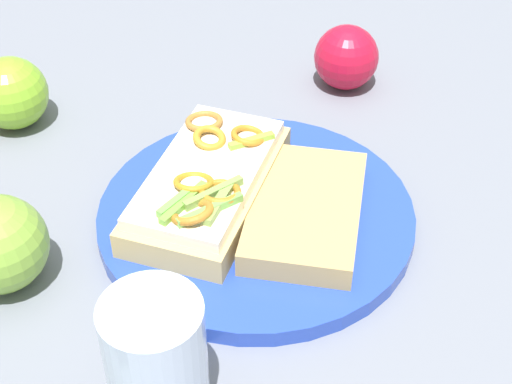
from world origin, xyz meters
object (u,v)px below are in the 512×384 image
object	(u,v)px
bread_slice_side	(305,211)
drinking_glass	(157,365)
sandwich	(208,183)
apple_3	(11,93)
apple_1	(346,57)
plate	(256,216)

from	to	relation	value
bread_slice_side	drinking_glass	xyz separation A→B (m)	(0.03, -0.21, 0.03)
sandwich	apple_3	size ratio (longest dim) A/B	2.82
apple_1	apple_3	distance (m)	0.35
plate	drinking_glass	size ratio (longest dim) A/B	2.56
sandwich	apple_1	bearing A→B (deg)	-14.79
bread_slice_side	apple_1	size ratio (longest dim) A/B	2.15
sandwich	drinking_glass	world-z (taller)	drinking_glass
plate	bread_slice_side	xyz separation A→B (m)	(0.04, 0.02, 0.02)
plate	drinking_glass	distance (m)	0.21
apple_3	drinking_glass	distance (m)	0.39
sandwich	apple_3	bearing A→B (deg)	74.44
apple_1	apple_3	xyz separation A→B (m)	(-0.22, -0.27, 0.00)
apple_1	drinking_glass	size ratio (longest dim) A/B	0.64
apple_1	drinking_glass	xyz separation A→B (m)	(0.14, -0.43, 0.02)
bread_slice_side	apple_3	size ratio (longest dim) A/B	2.04
plate	bread_slice_side	distance (m)	0.05
apple_1	plate	bearing A→B (deg)	-74.15
bread_slice_side	apple_3	xyz separation A→B (m)	(-0.33, -0.05, 0.01)
plate	bread_slice_side	world-z (taller)	bread_slice_side
drinking_glass	apple_3	bearing A→B (deg)	156.84
plate	drinking_glass	xyz separation A→B (m)	(0.07, -0.19, 0.05)
apple_1	bread_slice_side	bearing A→B (deg)	-63.74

